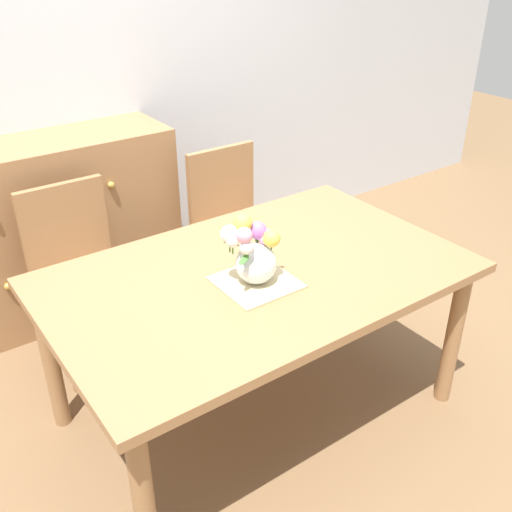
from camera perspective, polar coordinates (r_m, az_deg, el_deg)
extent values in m
plane|color=brown|center=(2.81, 0.12, -14.56)|extent=(12.00, 12.00, 0.00)
cube|color=silver|center=(3.50, -16.26, 19.19)|extent=(7.00, 0.10, 2.80)
cube|color=#9E7047|center=(2.37, 0.14, -1.86)|extent=(1.67, 1.05, 0.04)
cylinder|color=#9E7047|center=(2.04, -10.76, -22.75)|extent=(0.07, 0.07, 0.70)
cylinder|color=#9E7047|center=(2.78, 18.56, -7.47)|extent=(0.07, 0.07, 0.70)
cylinder|color=#9E7047|center=(2.66, -19.29, -9.48)|extent=(0.07, 0.07, 0.70)
cylinder|color=#9E7047|center=(3.26, 6.37, -0.20)|extent=(0.07, 0.07, 0.70)
cube|color=#9E7047|center=(2.94, -16.14, -2.39)|extent=(0.42, 0.42, 0.04)
cylinder|color=#9E7047|center=(2.98, -11.02, -6.78)|extent=(0.04, 0.04, 0.44)
cylinder|color=#9E7047|center=(2.88, -17.52, -9.03)|extent=(0.04, 0.04, 0.44)
cylinder|color=#9E7047|center=(3.26, -13.79, -3.68)|extent=(0.04, 0.04, 0.44)
cylinder|color=#9E7047|center=(3.17, -19.75, -5.62)|extent=(0.04, 0.04, 0.44)
cube|color=#9E7047|center=(3.00, -18.05, 2.91)|extent=(0.42, 0.04, 0.42)
cube|color=#9E7047|center=(3.28, -1.47, 2.30)|extent=(0.42, 0.42, 0.04)
cylinder|color=#9E7047|center=(3.36, 2.85, -1.65)|extent=(0.04, 0.04, 0.44)
cylinder|color=#9E7047|center=(3.18, -2.27, -3.57)|extent=(0.04, 0.04, 0.44)
cylinder|color=#9E7047|center=(3.61, -0.67, 0.72)|extent=(0.04, 0.04, 0.44)
cylinder|color=#9E7047|center=(3.45, -5.58, -0.94)|extent=(0.04, 0.04, 0.44)
cube|color=#9E7047|center=(3.33, -3.39, 7.00)|extent=(0.42, 0.04, 0.42)
cube|color=#9E7047|center=(3.39, -19.51, 2.22)|extent=(1.40, 0.44, 1.00)
sphere|color=#B7933D|center=(3.15, -13.86, 6.70)|extent=(0.04, 0.04, 0.04)
sphere|color=#B7933D|center=(3.18, -22.91, -2.72)|extent=(0.04, 0.04, 0.04)
sphere|color=#B7933D|center=(3.32, -13.05, 0.31)|extent=(0.04, 0.04, 0.04)
cube|color=#CCB789|center=(2.27, 0.00, -2.56)|extent=(0.29, 0.29, 0.01)
sphere|color=silver|center=(2.23, 0.00, -0.73)|extent=(0.16, 0.16, 0.16)
sphere|color=#EA9EBC|center=(2.10, -1.13, 2.02)|extent=(0.06, 0.06, 0.06)
cylinder|color=#478438|center=(2.13, -1.11, 0.87)|extent=(0.01, 0.01, 0.10)
sphere|color=#EFD14C|center=(2.19, 1.52, 1.71)|extent=(0.07, 0.07, 0.07)
cylinder|color=#478438|center=(2.20, 1.51, 1.17)|extent=(0.01, 0.01, 0.05)
sphere|color=white|center=(2.16, -2.59, 2.14)|extent=(0.07, 0.07, 0.07)
cylinder|color=#478438|center=(2.18, -2.56, 1.25)|extent=(0.01, 0.01, 0.08)
sphere|color=#EA9EBC|center=(2.22, 0.96, 1.84)|extent=(0.06, 0.06, 0.06)
cylinder|color=#478438|center=(2.22, 0.96, 1.39)|extent=(0.01, 0.01, 0.04)
sphere|color=white|center=(2.16, -2.29, 1.56)|extent=(0.05, 0.05, 0.05)
cylinder|color=#478438|center=(2.17, -2.27, 0.88)|extent=(0.01, 0.01, 0.06)
sphere|color=#EFD14C|center=(2.17, -1.29, 3.27)|extent=(0.07, 0.07, 0.07)
cylinder|color=#478438|center=(2.20, -1.27, 2.02)|extent=(0.01, 0.01, 0.11)
sphere|color=#B266C6|center=(2.21, 0.16, 2.48)|extent=(0.07, 0.07, 0.07)
cylinder|color=#478438|center=(2.22, 0.16, 1.73)|extent=(0.01, 0.01, 0.07)
sphere|color=white|center=(2.12, -0.94, 0.83)|extent=(0.05, 0.05, 0.05)
cylinder|color=#478438|center=(2.13, -0.93, 0.24)|extent=(0.01, 0.01, 0.05)
ellipsoid|color=#478438|center=(2.12, -1.17, -0.36)|extent=(0.07, 0.06, 0.02)
ellipsoid|color=#478438|center=(2.24, 1.80, 1.78)|extent=(0.07, 0.02, 0.02)
ellipsoid|color=#478438|center=(2.19, -2.32, 1.15)|extent=(0.07, 0.06, 0.03)
ellipsoid|color=#478438|center=(2.25, 0.22, 1.79)|extent=(0.07, 0.07, 0.01)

